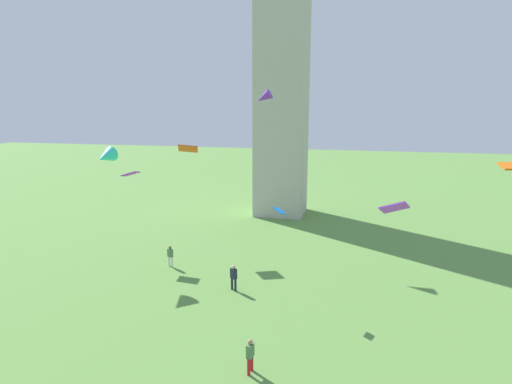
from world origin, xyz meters
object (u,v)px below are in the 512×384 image
at_px(person_1, 170,255).
at_px(kite_flying_3, 279,211).
at_px(kite_flying_0, 188,149).
at_px(kite_flying_2, 394,208).
at_px(person_2, 250,354).
at_px(kite_flying_5, 130,174).
at_px(kite_flying_1, 105,157).
at_px(kite_flying_4, 264,97).
at_px(person_0, 234,276).

height_order(person_1, kite_flying_3, kite_flying_3).
height_order(kite_flying_0, kite_flying_2, kite_flying_0).
distance_m(person_2, kite_flying_5, 20.60).
bearing_deg(kite_flying_1, kite_flying_2, -11.07).
distance_m(kite_flying_0, kite_flying_3, 13.72).
bearing_deg(kite_flying_5, kite_flying_3, 154.73).
distance_m(kite_flying_0, kite_flying_4, 8.18).
bearing_deg(person_0, person_1, -168.92).
bearing_deg(kite_flying_1, person_2, -35.85).
distance_m(person_1, kite_flying_5, 7.74).
distance_m(kite_flying_0, kite_flying_5, 5.46).
distance_m(kite_flying_4, kite_flying_5, 13.43).
height_order(kite_flying_0, kite_flying_5, kite_flying_0).
bearing_deg(person_1, kite_flying_3, 7.56).
bearing_deg(person_2, kite_flying_0, 37.83).
relative_size(person_1, kite_flying_2, 0.98).
height_order(person_1, kite_flying_1, kite_flying_1).
bearing_deg(person_2, person_0, 29.13).
height_order(person_1, person_2, person_2).
xyz_separation_m(kite_flying_2, kite_flying_5, (-20.52, 7.42, -0.03)).
bearing_deg(kite_flying_5, person_2, 131.57).
relative_size(person_2, kite_flying_5, 1.29).
bearing_deg(kite_flying_4, kite_flying_3, 22.85).
height_order(person_1, kite_flying_5, kite_flying_5).
bearing_deg(kite_flying_3, kite_flying_2, -158.47).
bearing_deg(person_2, kite_flying_4, 18.66).
height_order(person_2, kite_flying_2, kite_flying_2).
distance_m(person_2, kite_flying_3, 9.78).
xyz_separation_m(kite_flying_0, kite_flying_5, (-3.71, -3.54, -1.86)).
distance_m(kite_flying_1, kite_flying_2, 21.70).
bearing_deg(kite_flying_5, person_0, 149.84).
relative_size(person_2, kite_flying_3, 1.72).
distance_m(person_0, kite_flying_3, 5.77).
relative_size(kite_flying_0, kite_flying_3, 1.98).
bearing_deg(person_2, kite_flying_3, 9.36).
relative_size(kite_flying_0, kite_flying_2, 1.15).
relative_size(person_1, kite_flying_5, 1.26).
bearing_deg(kite_flying_0, person_0, -69.78).
height_order(kite_flying_3, kite_flying_5, kite_flying_5).
distance_m(kite_flying_0, kite_flying_2, 20.15).
distance_m(person_1, kite_flying_2, 17.94).
bearing_deg(kite_flying_4, person_1, -26.87).
xyz_separation_m(person_2, kite_flying_3, (-0.33, 8.47, 4.88)).
height_order(kite_flying_1, kite_flying_5, kite_flying_1).
bearing_deg(kite_flying_0, person_1, -100.74).
xyz_separation_m(person_1, kite_flying_3, (9.29, -3.17, 4.90)).
height_order(kite_flying_0, kite_flying_1, kite_flying_1).
bearing_deg(kite_flying_1, person_1, 5.35).
xyz_separation_m(person_2, kite_flying_2, (6.49, 6.44, 5.95)).
relative_size(person_0, kite_flying_0, 0.92).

